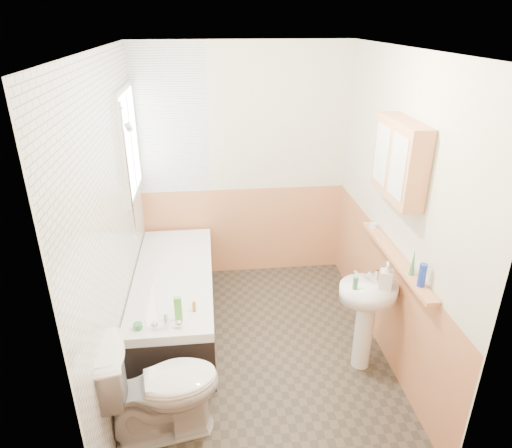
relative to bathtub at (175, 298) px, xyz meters
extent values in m
plane|color=#2F2921|center=(0.73, -0.43, -0.30)|extent=(2.80, 2.80, 0.00)
plane|color=white|center=(0.73, -0.43, 2.20)|extent=(2.80, 2.80, 0.00)
cube|color=beige|center=(0.73, 0.98, 0.95)|extent=(2.20, 0.02, 2.50)
cube|color=beige|center=(0.73, -1.84, 0.95)|extent=(2.20, 0.02, 2.50)
cube|color=beige|center=(-0.38, -0.43, 0.95)|extent=(0.02, 2.80, 2.50)
cube|color=beige|center=(1.84, -0.43, 0.95)|extent=(0.02, 2.80, 2.50)
cube|color=tan|center=(1.82, -0.43, 0.20)|extent=(0.01, 2.80, 1.00)
cube|color=tan|center=(0.73, -1.82, 0.20)|extent=(2.20, 0.01, 1.00)
cube|color=tan|center=(0.73, 0.96, 0.20)|extent=(2.20, 0.01, 1.00)
cube|color=white|center=(-0.36, -0.43, 0.95)|extent=(0.01, 2.80, 2.50)
cube|color=white|center=(0.01, 0.96, 1.45)|extent=(0.75, 0.01, 1.50)
cube|color=white|center=(-0.34, 0.52, 1.35)|extent=(0.03, 0.79, 0.99)
cube|color=white|center=(-0.32, 0.52, 1.35)|extent=(0.01, 0.70, 0.90)
cube|color=white|center=(-0.32, 0.52, 1.35)|extent=(0.01, 0.04, 0.90)
cube|color=black|center=(0.00, 0.00, -0.05)|extent=(0.70, 1.82, 0.49)
cube|color=white|center=(0.00, 0.00, 0.23)|extent=(0.70, 1.82, 0.08)
cube|color=white|center=(0.00, 0.00, 0.22)|extent=(0.56, 1.68, 0.04)
cylinder|color=silver|center=(0.00, -0.81, 0.34)|extent=(0.04, 0.04, 0.14)
sphere|color=silver|center=(-0.09, -0.81, 0.31)|extent=(0.06, 0.06, 0.06)
sphere|color=silver|center=(0.09, -0.81, 0.31)|extent=(0.06, 0.06, 0.06)
cylinder|color=silver|center=(-0.32, 0.15, 1.17)|extent=(0.02, 0.02, 1.22)
cylinder|color=silver|center=(-0.32, 0.15, 0.62)|extent=(0.04, 0.04, 0.02)
cylinder|color=silver|center=(-0.32, 0.15, 1.73)|extent=(0.04, 0.04, 0.02)
cylinder|color=silver|center=(-0.27, 0.15, 1.58)|extent=(0.07, 0.08, 0.09)
imported|color=white|center=(-0.03, -1.24, 0.11)|extent=(0.89, 0.60, 0.81)
cylinder|color=white|center=(1.57, -0.73, 0.02)|extent=(0.15, 0.15, 0.64)
ellipsoid|color=white|center=(1.57, -0.73, 0.43)|extent=(0.46, 0.37, 0.12)
cylinder|color=silver|center=(1.48, -0.64, 0.53)|extent=(0.03, 0.03, 0.08)
cylinder|color=silver|center=(1.66, -0.64, 0.53)|extent=(0.03, 0.03, 0.08)
cylinder|color=silver|center=(1.57, -0.66, 0.55)|extent=(0.02, 0.11, 0.09)
cube|color=tan|center=(1.77, -0.70, 0.71)|extent=(0.10, 1.27, 0.03)
cube|color=tan|center=(1.75, -0.59, 1.45)|extent=(0.16, 0.64, 0.58)
cube|color=silver|center=(1.67, -0.75, 1.45)|extent=(0.01, 0.25, 0.43)
cube|color=silver|center=(1.67, -0.44, 1.45)|extent=(0.01, 0.25, 0.43)
cylinder|color=#19339E|center=(1.77, -1.12, 0.81)|extent=(0.07, 0.07, 0.17)
cone|color=#388447|center=(1.77, -0.98, 0.82)|extent=(0.05, 0.05, 0.20)
cylinder|color=silver|center=(1.77, -0.18, 0.74)|extent=(0.08, 0.08, 0.04)
imported|color=silver|center=(1.68, -0.77, 0.54)|extent=(0.17, 0.24, 0.10)
cylinder|color=#388447|center=(1.44, -0.77, 0.54)|extent=(0.04, 0.04, 0.11)
cube|color=#59C647|center=(0.09, -0.72, 0.38)|extent=(0.06, 0.04, 0.21)
cylinder|color=#388447|center=(-0.22, -0.79, 0.29)|extent=(0.08, 0.08, 0.04)
cylinder|color=orange|center=(0.20, -0.61, 0.32)|extent=(0.04, 0.04, 0.09)
camera|label=1|loc=(0.36, -3.64, 2.41)|focal=32.00mm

